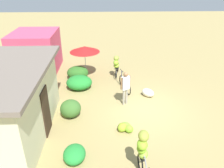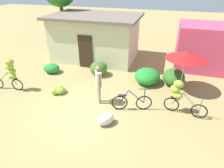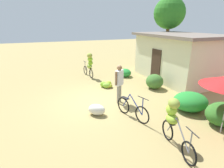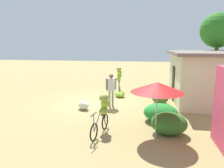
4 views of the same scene
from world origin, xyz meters
TOP-DOWN VIEW (x-y plane):
  - ground_plane at (0.00, 0.00)m, footprint 60.00×60.00m
  - building_low at (-1.50, 6.00)m, footprint 5.71×3.83m
  - shop_pink at (5.30, 6.48)m, footprint 3.20×2.80m
  - hedge_bush_front_left at (-3.16, 3.05)m, footprint 0.94×0.80m
  - hedge_bush_front_right at (-0.41, 3.53)m, footprint 0.97×0.95m
  - hedge_bush_mid at (2.36, 3.40)m, footprint 1.31×1.46m
  - hedge_bush_by_door at (3.69, 3.62)m, footprint 1.11×1.32m
  - market_umbrella at (4.03, 3.13)m, footprint 1.84×1.84m
  - bicycle_leftmost at (-3.85, 0.76)m, footprint 1.67×0.43m
  - bicycle_near_pile at (2.06, 0.81)m, footprint 1.63×0.53m
  - bicycle_center_loaded at (3.88, 1.19)m, footprint 1.69×0.47m
  - banana_pile_on_ground at (-1.55, 1.11)m, footprint 0.74×0.79m
  - produce_sack at (1.30, -0.38)m, footprint 0.79×0.82m
  - person_vendor at (0.57, 0.92)m, footprint 0.38×0.50m

SIDE VIEW (x-z plane):
  - ground_plane at x=0.00m, z-range 0.00..0.00m
  - banana_pile_on_ground at x=-1.55m, z-range -0.02..0.34m
  - produce_sack at x=1.30m, z-range 0.00..0.44m
  - hedge_bush_front_left at x=-3.16m, z-range 0.00..0.54m
  - bicycle_near_pile at x=2.06m, z-range -0.14..0.88m
  - hedge_bush_mid at x=2.36m, z-range 0.00..0.76m
  - hedge_bush_front_right at x=-0.41m, z-range 0.00..0.82m
  - hedge_bush_by_door at x=3.69m, z-range 0.00..0.82m
  - bicycle_center_loaded at x=3.88m, z-range 0.14..1.59m
  - bicycle_leftmost at x=-3.85m, z-range 0.17..1.83m
  - person_vendor at x=0.57m, z-range 0.21..1.97m
  - shop_pink at x=5.30m, z-range 0.00..2.59m
  - building_low at x=-1.50m, z-range 0.02..2.89m
  - market_umbrella at x=4.03m, z-range 0.82..2.82m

